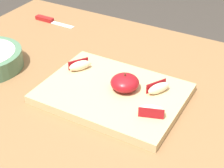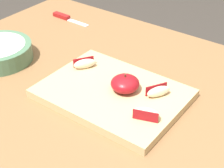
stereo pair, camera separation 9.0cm
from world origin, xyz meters
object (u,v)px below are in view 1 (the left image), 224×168
(apple_wedge_left, at_px, (80,65))
(paring_knife, at_px, (48,20))
(cutting_board, at_px, (112,94))
(apple_wedge_near_knife, at_px, (152,110))
(apple_half_skin_up, at_px, (125,83))
(apple_wedge_front, at_px, (158,88))

(apple_wedge_left, xyz_separation_m, paring_knife, (-0.31, 0.25, -0.03))
(cutting_board, height_order, apple_wedge_near_knife, apple_wedge_near_knife)
(apple_wedge_left, distance_m, apple_wedge_near_knife, 0.27)
(apple_wedge_left, height_order, apple_wedge_near_knife, same)
(cutting_board, xyz_separation_m, apple_half_skin_up, (0.03, 0.02, 0.03))
(cutting_board, bearing_deg, apple_wedge_left, 161.13)
(apple_wedge_front, bearing_deg, apple_wedge_left, -178.40)
(apple_wedge_left, distance_m, apple_wedge_front, 0.23)
(apple_half_skin_up, height_order, apple_wedge_front, apple_half_skin_up)
(cutting_board, xyz_separation_m, apple_wedge_front, (0.11, 0.05, 0.02))
(cutting_board, distance_m, apple_half_skin_up, 0.05)
(paring_knife, bearing_deg, cutting_board, -33.86)
(apple_wedge_front, relative_size, paring_knife, 0.40)
(apple_wedge_left, height_order, paring_knife, apple_wedge_left)
(cutting_board, distance_m, apple_wedge_near_knife, 0.14)
(apple_wedge_near_knife, bearing_deg, apple_wedge_front, 103.51)
(apple_wedge_front, bearing_deg, cutting_board, -154.87)
(paring_knife, bearing_deg, apple_wedge_left, -38.89)
(apple_wedge_left, relative_size, paring_knife, 0.39)
(apple_wedge_left, xyz_separation_m, apple_wedge_front, (0.23, 0.01, 0.00))
(cutting_board, distance_m, paring_knife, 0.52)
(apple_wedge_left, bearing_deg, apple_wedge_near_knife, -18.34)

